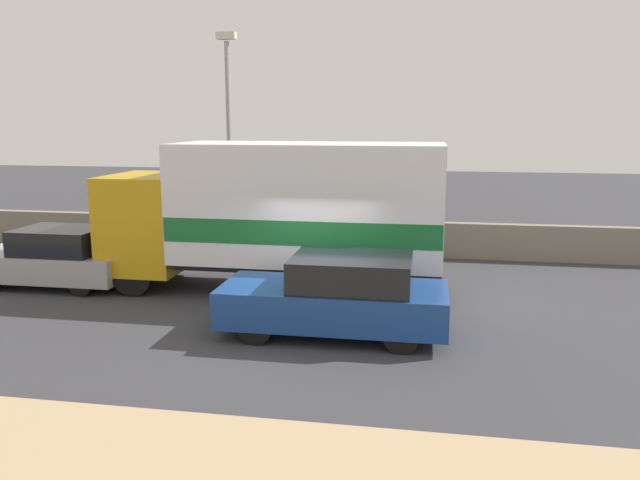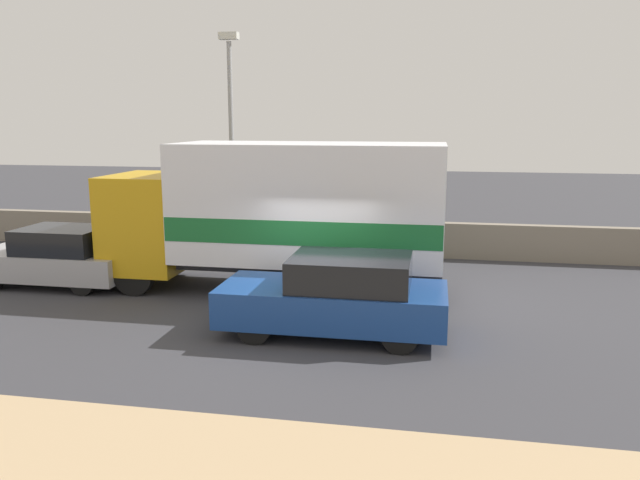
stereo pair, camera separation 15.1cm
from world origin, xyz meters
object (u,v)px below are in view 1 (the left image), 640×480
Objects in this scene: car_hatchback at (338,296)px; car_sedan_second at (54,258)px; street_lamp at (229,130)px; box_truck at (282,212)px.

car_hatchback reaches higher than car_sedan_second.
street_lamp reaches higher than car_hatchback.
street_lamp is 0.81× the size of box_truck.
car_hatchback is at bearing 121.60° from box_truck.
car_sedan_second is (-3.35, -4.07, -3.14)m from street_lamp.
car_hatchback is 1.11× the size of car_sedan_second.
box_truck is at bearing -174.34° from car_sedan_second.
street_lamp is at bearing -55.22° from box_truck.
car_sedan_second is at bearing -17.27° from car_hatchback.
box_truck is 3.64m from car_hatchback.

